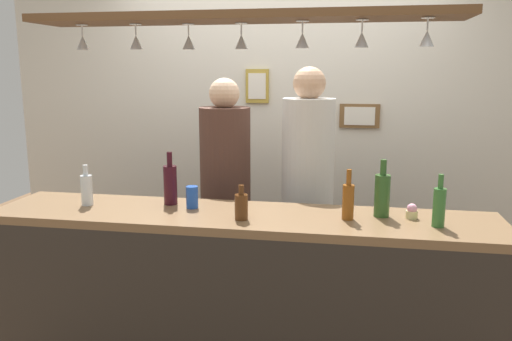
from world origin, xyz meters
The scene contains 22 objects.
back_wall centered at (0.00, 1.10, 1.30)m, with size 4.40×0.06×2.60m, color silver.
bar_counter centered at (0.00, -0.50, 0.68)m, with size 2.70×0.55×1.01m.
overhead_glass_rack centered at (0.00, -0.30, 2.02)m, with size 2.20×0.36×0.04m, color brown.
hanging_wineglass_far_left centered at (-0.88, -0.28, 1.91)m, with size 0.07×0.07×0.13m.
hanging_wineglass_left centered at (-0.58, -0.27, 1.91)m, with size 0.07×0.07×0.13m.
hanging_wineglass_center_left centered at (-0.30, -0.23, 1.91)m, with size 0.07×0.07×0.13m.
hanging_wineglass_center centered at (-0.02, -0.23, 1.91)m, with size 0.07×0.07×0.13m.
hanging_wineglass_center_right centered at (0.31, -0.30, 1.91)m, with size 0.07×0.07×0.13m.
hanging_wineglass_right centered at (0.60, -0.32, 1.91)m, with size 0.07×0.07×0.13m.
hanging_wineglass_far_right centered at (0.89, -0.36, 1.91)m, with size 0.07×0.07×0.13m.
person_left_brown_shirt centered at (-0.26, 0.38, 1.03)m, with size 0.34×0.34×1.71m.
person_right_white_patterned_shirt centered at (0.29, 0.38, 1.08)m, with size 0.34×0.34×1.78m.
bottle_champagne_green centered at (0.73, -0.27, 1.13)m, with size 0.08×0.08×0.30m.
bottle_soda_clear centered at (-0.89, -0.33, 1.10)m, with size 0.06×0.06×0.23m.
bottle_beer_green_import centered at (0.99, -0.40, 1.11)m, with size 0.06×0.06×0.26m.
bottle_beer_brown_stubby centered at (0.02, -0.46, 1.08)m, with size 0.07×0.07×0.18m.
bottle_wine_dark_red centered at (-0.43, -0.22, 1.13)m, with size 0.08×0.08×0.30m.
bottle_beer_amber_tall centered at (0.56, -0.36, 1.11)m, with size 0.06×0.06×0.26m.
drink_can centered at (-0.29, -0.28, 1.07)m, with size 0.07×0.07×0.12m, color #1E4CB2.
cupcake centered at (0.88, -0.28, 1.05)m, with size 0.06×0.06×0.08m.
picture_frame_crest centered at (-0.16, 1.06, 1.64)m, with size 0.18×0.02×0.26m.
picture_frame_lower_pair centered at (0.62, 1.06, 1.42)m, with size 0.30×0.02×0.18m.
Camera 1 is at (0.55, -2.94, 1.76)m, focal length 36.24 mm.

